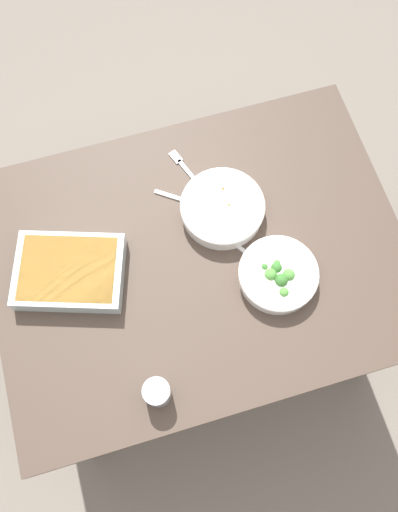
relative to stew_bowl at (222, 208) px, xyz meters
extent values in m
plane|color=slate|center=(0.10, 0.11, -0.77)|extent=(6.00, 6.00, 0.00)
cube|color=#4C3D33|center=(0.10, 0.11, -0.05)|extent=(1.20, 0.90, 0.04)
cylinder|color=#4C3D33|center=(-0.44, -0.28, -0.42)|extent=(0.06, 0.06, 0.70)
cylinder|color=#4C3D33|center=(0.64, -0.28, -0.42)|extent=(0.06, 0.06, 0.70)
cylinder|color=#4C3D33|center=(-0.44, 0.50, -0.42)|extent=(0.06, 0.06, 0.70)
cylinder|color=#4C3D33|center=(0.64, 0.50, -0.42)|extent=(0.06, 0.06, 0.70)
cylinder|color=white|center=(0.00, 0.00, 0.00)|extent=(0.24, 0.24, 0.05)
torus|color=white|center=(0.00, 0.00, 0.02)|extent=(0.25, 0.25, 0.01)
cylinder|color=olive|center=(0.00, 0.00, 0.00)|extent=(0.20, 0.20, 0.03)
sphere|color=#C66633|center=(-0.01, 0.00, 0.01)|extent=(0.01, 0.01, 0.01)
sphere|color=olive|center=(-0.02, 0.01, 0.02)|extent=(0.02, 0.02, 0.02)
sphere|color=#C66633|center=(-0.02, -0.05, 0.02)|extent=(0.02, 0.02, 0.02)
sphere|color=silver|center=(0.05, 0.03, 0.02)|extent=(0.02, 0.02, 0.02)
sphere|color=silver|center=(-0.01, 0.01, 0.02)|extent=(0.02, 0.02, 0.02)
cylinder|color=white|center=(-0.09, 0.24, -0.01)|extent=(0.22, 0.22, 0.05)
torus|color=white|center=(-0.09, 0.24, 0.01)|extent=(0.23, 0.23, 0.01)
cylinder|color=#8CB272|center=(-0.09, 0.24, 0.00)|extent=(0.18, 0.18, 0.02)
sphere|color=#3D7A33|center=(-0.09, 0.26, 0.02)|extent=(0.04, 0.04, 0.04)
sphere|color=#569E42|center=(-0.08, 0.30, 0.01)|extent=(0.03, 0.03, 0.03)
sphere|color=#3D7A33|center=(-0.06, 0.21, 0.01)|extent=(0.02, 0.02, 0.02)
sphere|color=#569E42|center=(-0.07, 0.24, 0.02)|extent=(0.04, 0.04, 0.04)
sphere|color=#478C38|center=(-0.09, 0.21, 0.01)|extent=(0.02, 0.02, 0.02)
sphere|color=#3D7A33|center=(-0.09, 0.22, 0.01)|extent=(0.03, 0.03, 0.03)
sphere|color=#569E42|center=(-0.11, 0.25, 0.02)|extent=(0.04, 0.04, 0.04)
cube|color=silver|center=(0.47, 0.07, 0.00)|extent=(0.35, 0.30, 0.06)
cube|color=gold|center=(0.47, 0.07, 0.01)|extent=(0.31, 0.27, 0.04)
cylinder|color=#B2BCC6|center=(0.32, 0.46, 0.01)|extent=(0.07, 0.07, 0.08)
cylinder|color=black|center=(0.32, 0.46, 0.00)|extent=(0.06, 0.06, 0.05)
cube|color=silver|center=(0.12, -0.08, -0.03)|extent=(0.12, 0.09, 0.01)
ellipsoid|color=silver|center=(0.05, -0.03, -0.03)|extent=(0.05, 0.04, 0.01)
cube|color=silver|center=(-0.01, 0.11, -0.03)|extent=(0.09, 0.12, 0.01)
ellipsoid|color=silver|center=(-0.06, 0.19, -0.03)|extent=(0.04, 0.05, 0.01)
cube|color=silver|center=(0.05, -0.14, -0.03)|extent=(0.06, 0.14, 0.01)
cube|color=silver|center=(0.08, -0.22, -0.03)|extent=(0.04, 0.05, 0.01)
camera|label=1|loc=(0.25, 0.61, 1.42)|focal=37.43mm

